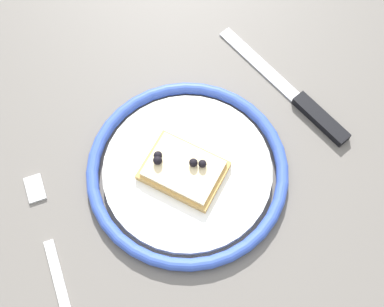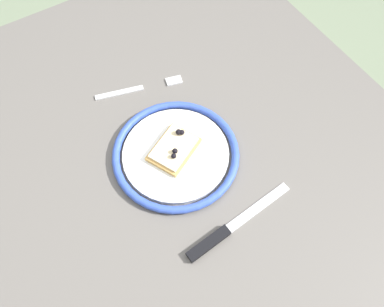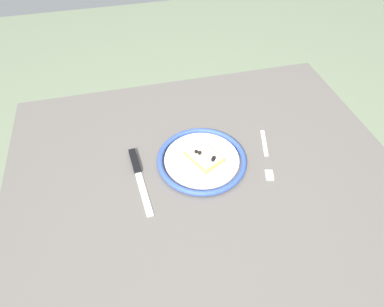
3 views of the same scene
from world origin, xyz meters
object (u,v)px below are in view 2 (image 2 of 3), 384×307
Objects in this scene: dining_table at (192,166)px; pizza_slice_near at (174,149)px; knife at (223,233)px; plate at (175,153)px; fork at (140,88)px.

pizza_slice_near is at bearing -99.55° from dining_table.
knife is (0.19, -0.01, -0.02)m from pizza_slice_near.
plate is 0.19m from fork.
pizza_slice_near is at bearing 176.71° from knife.
dining_table is 0.22m from knife.
knife is at bearing -3.30° from plate.
plate is at bearing -2.57° from pizza_slice_near.
fork is at bearing 175.42° from knife.
plate is at bearing 176.70° from knife.
plate is 2.14× the size of pizza_slice_near.
fork is (-0.19, 0.02, -0.02)m from pizza_slice_near.
pizza_slice_near is 0.20m from knife.
knife is at bearing -14.71° from dining_table.
dining_table is 0.10m from plate.
plate reaches higher than dining_table.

